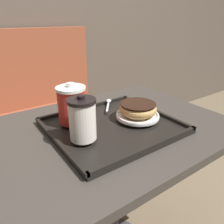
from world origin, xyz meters
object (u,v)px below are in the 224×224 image
at_px(coffee_cup_rear, 72,104).
at_px(spoon, 108,102).
at_px(donut_chocolate_glazed, 138,108).
at_px(coffee_cup_front, 82,119).

height_order(coffee_cup_rear, spoon, coffee_cup_rear).
relative_size(coffee_cup_rear, spoon, 1.27).
bearing_deg(spoon, coffee_cup_rear, 148.03).
height_order(donut_chocolate_glazed, spoon, donut_chocolate_glazed).
distance_m(coffee_cup_front, coffee_cup_rear, 0.13).
distance_m(coffee_cup_rear, donut_chocolate_glazed, 0.24).
relative_size(donut_chocolate_glazed, spoon, 1.22).
bearing_deg(spoon, donut_chocolate_glazed, -138.46).
bearing_deg(coffee_cup_front, donut_chocolate_glazed, 5.13).
xyz_separation_m(coffee_cup_rear, spoon, (0.20, 0.07, -0.06)).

